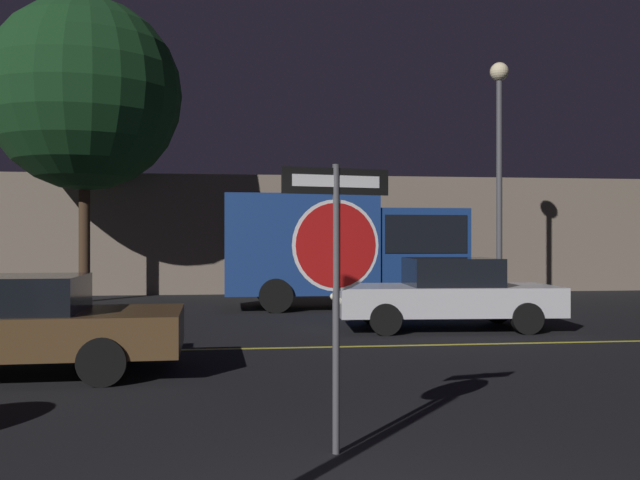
% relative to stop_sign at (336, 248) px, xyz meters
% --- Properties ---
extents(road_center_stripe, '(41.57, 0.12, 0.01)m').
position_rel_stop_sign_xyz_m(road_center_stripe, '(-0.11, 5.85, -1.72)').
color(road_center_stripe, gold).
rests_on(road_center_stripe, ground_plane).
extents(stop_sign, '(0.93, 0.21, 2.42)m').
position_rel_stop_sign_xyz_m(stop_sign, '(0.00, 0.00, 0.00)').
color(stop_sign, '#4C4C51').
rests_on(stop_sign, ground_plane).
extents(passing_car_3, '(4.54, 2.24, 1.42)m').
position_rel_stop_sign_xyz_m(passing_car_3, '(3.45, 7.97, -1.01)').
color(passing_car_3, silver).
rests_on(passing_car_3, ground_plane).
extents(delivery_truck, '(6.22, 2.46, 2.94)m').
position_rel_stop_sign_xyz_m(delivery_truck, '(2.21, 12.62, -0.10)').
color(delivery_truck, navy).
rests_on(delivery_truck, ground_plane).
extents(street_lamp, '(0.51, 0.51, 6.64)m').
position_rel_stop_sign_xyz_m(street_lamp, '(6.45, 12.78, 2.86)').
color(street_lamp, '#4C4C51').
rests_on(street_lamp, ground_plane).
extents(tree_0, '(5.56, 5.56, 8.77)m').
position_rel_stop_sign_xyz_m(tree_0, '(-5.03, 15.39, 4.26)').
color(tree_0, '#422D1E').
rests_on(tree_0, ground_plane).
extents(building_backdrop, '(29.38, 3.52, 3.93)m').
position_rel_stop_sign_xyz_m(building_backdrop, '(-1.02, 19.37, 0.25)').
color(building_backdrop, '#7A6B5B').
rests_on(building_backdrop, ground_plane).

